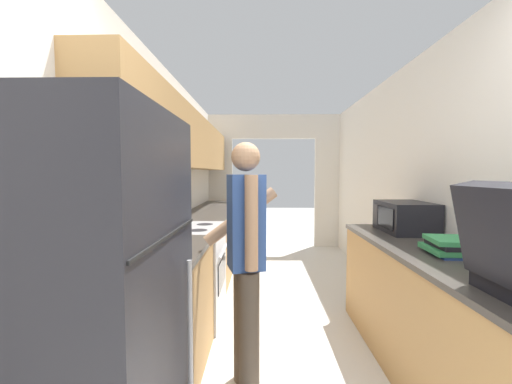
% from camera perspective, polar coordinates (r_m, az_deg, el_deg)
% --- Properties ---
extents(wall_left, '(0.38, 7.76, 2.50)m').
position_cam_1_polar(wall_left, '(3.22, -16.29, 4.41)').
color(wall_left, white).
rests_on(wall_left, ground_plane).
extents(wall_right, '(0.06, 7.76, 2.50)m').
position_cam_1_polar(wall_right, '(3.05, 30.35, 0.10)').
color(wall_right, white).
rests_on(wall_right, ground_plane).
extents(wall_far_with_doorway, '(2.87, 0.06, 2.50)m').
position_cam_1_polar(wall_far_with_doorway, '(5.97, 3.20, 3.74)').
color(wall_far_with_doorway, white).
rests_on(wall_far_with_doorway, ground_plane).
extents(counter_left, '(0.62, 4.29, 0.89)m').
position_cam_1_polar(counter_left, '(4.00, -9.32, -10.44)').
color(counter_left, '#B2844C').
rests_on(counter_left, ground_plane).
extents(counter_right, '(0.62, 2.38, 0.89)m').
position_cam_1_polar(counter_right, '(2.47, 30.99, -19.84)').
color(counter_right, '#B2844C').
rests_on(counter_right, ground_plane).
extents(refrigerator, '(0.69, 0.76, 1.63)m').
position_cam_1_polar(refrigerator, '(1.45, -28.90, -20.95)').
color(refrigerator, black).
rests_on(refrigerator, ground_plane).
extents(range_oven, '(0.66, 0.74, 1.03)m').
position_cam_1_polar(range_oven, '(3.18, -12.05, -14.06)').
color(range_oven, '#B7B7BC').
rests_on(range_oven, ground_plane).
extents(person, '(0.51, 0.44, 1.60)m').
position_cam_1_polar(person, '(2.05, -1.85, -12.13)').
color(person, '#4C4238').
rests_on(person, ground_plane).
extents(microwave, '(0.38, 0.53, 0.26)m').
position_cam_1_polar(microwave, '(3.04, 25.43, -4.11)').
color(microwave, black).
rests_on(microwave, counter_right).
extents(book_stack, '(0.27, 0.31, 0.11)m').
position_cam_1_polar(book_stack, '(2.33, 31.61, -8.41)').
color(book_stack, '#2D4C99').
rests_on(book_stack, counter_right).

